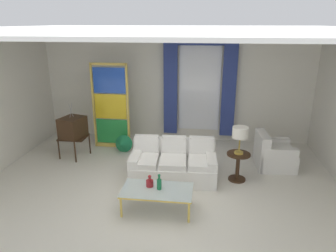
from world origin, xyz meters
name	(u,v)px	position (x,y,z in m)	size (l,w,h in m)	color
ground_plane	(159,191)	(0.00, 0.00, 0.00)	(16.00, 16.00, 0.00)	silver
wall_rear	(176,85)	(0.00, 3.06, 1.50)	(8.00, 0.12, 3.00)	white
ceiling_slab	(164,29)	(0.00, 0.80, 3.02)	(8.00, 7.60, 0.04)	white
curtained_window	(200,78)	(0.64, 2.89, 1.74)	(2.00, 0.17, 2.70)	white
couch_white_long	(173,164)	(0.22, 0.63, 0.30)	(1.81, 1.02, 0.86)	white
coffee_table	(157,191)	(0.08, -0.64, 0.37)	(1.22, 0.65, 0.41)	silver
bottle_blue_decanter	(150,183)	(-0.06, -0.55, 0.48)	(0.13, 0.13, 0.22)	maroon
bottle_crystal_tall	(159,183)	(0.12, -0.62, 0.52)	(0.08, 0.08, 0.29)	#196B3D
vintage_tv	(73,128)	(-2.30, 1.39, 0.73)	(0.65, 0.70, 1.35)	#382314
armchair_white	(272,155)	(2.38, 1.42, 0.29)	(0.87, 0.86, 0.80)	white
stained_glass_divider	(111,108)	(-1.57, 2.11, 1.06)	(0.95, 0.05, 2.20)	gold
peacock_figurine	(123,145)	(-1.19, 1.76, 0.22)	(0.44, 0.60, 0.50)	beige
round_side_table	(238,164)	(1.55, 0.68, 0.36)	(0.48, 0.48, 0.59)	#382314
table_lamp_brass	(240,134)	(1.55, 0.68, 1.03)	(0.32, 0.32, 0.57)	#B29338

